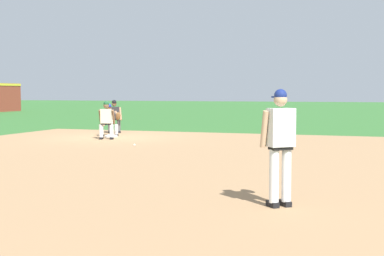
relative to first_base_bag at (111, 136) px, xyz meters
The scene contains 8 objects.
ground_plane 0.04m from the first_base_bag, ahead, with size 160.00×160.00×0.00m, color #336B2D.
infield_dirt_patch 6.88m from the first_base_bag, 142.00° to the right, with size 18.00×18.00×0.01m, color #A87F56.
first_base_bag is the anchor object (origin of this frame).
baseball 3.71m from the first_base_bag, 141.02° to the right, with size 0.07×0.07×0.07m, color white.
pitcher 13.77m from the first_base_bag, 141.93° to the right, with size 0.85×0.57×1.86m.
first_baseman 0.82m from the first_base_bag, 33.44° to the left, with size 0.78×1.07×1.34m.
baserunner 1.24m from the first_base_bag, 163.28° to the right, with size 0.55×0.66×1.46m.
umpire 2.27m from the first_base_bag, 23.13° to the left, with size 0.65×0.68×1.46m.
Camera 1 is at (-19.18, -9.78, 1.81)m, focal length 50.00 mm.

